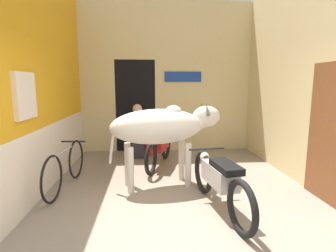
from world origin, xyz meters
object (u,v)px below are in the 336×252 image
at_px(motorcycle_far, 159,146).
at_px(bicycle, 66,167).
at_px(plastic_stool, 149,145).
at_px(cow, 163,127).
at_px(shopkeeper_seated, 138,129).
at_px(motorcycle_near, 219,180).

relative_size(motorcycle_far, bicycle, 1.01).
distance_m(bicycle, plastic_stool, 2.50).
xyz_separation_m(motorcycle_far, plastic_stool, (-0.22, 0.92, -0.20)).
distance_m(cow, bicycle, 1.81).
bearing_deg(shopkeeper_seated, plastic_stool, 33.65).
bearing_deg(motorcycle_far, shopkeeper_seated, 123.22).
height_order(bicycle, plastic_stool, bicycle).
relative_size(shopkeeper_seated, plastic_stool, 2.90).
height_order(motorcycle_near, plastic_stool, motorcycle_near).
height_order(motorcycle_near, motorcycle_far, motorcycle_near).
relative_size(cow, motorcycle_near, 1.04).
xyz_separation_m(cow, plastic_stool, (-0.25, 2.04, -0.81)).
xyz_separation_m(shopkeeper_seated, plastic_stool, (0.27, 0.18, -0.44)).
xyz_separation_m(motorcycle_near, shopkeeper_seated, (-1.24, 2.85, 0.24)).
height_order(motorcycle_far, plastic_stool, motorcycle_far).
xyz_separation_m(motorcycle_far, shopkeeper_seated, (-0.49, 0.75, 0.24)).
xyz_separation_m(cow, bicycle, (-1.68, -0.00, -0.67)).
relative_size(motorcycle_near, shopkeeper_seated, 1.50).
relative_size(cow, bicycle, 1.13).
relative_size(cow, shopkeeper_seated, 1.56).
bearing_deg(bicycle, motorcycle_near, -22.18).
distance_m(motorcycle_near, shopkeeper_seated, 3.11).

